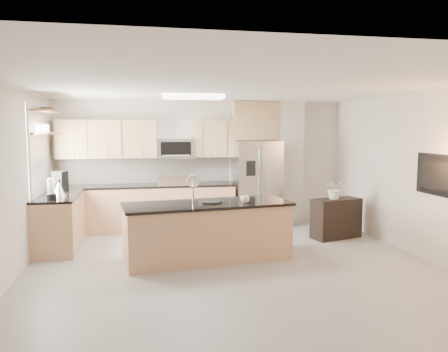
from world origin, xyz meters
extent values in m
plane|color=gray|center=(0.00, 0.00, 0.00)|extent=(6.50, 6.50, 0.00)
cube|color=white|center=(0.00, 0.00, 2.60)|extent=(6.00, 6.50, 0.02)
cube|color=silver|center=(0.00, 3.25, 1.30)|extent=(6.00, 0.02, 2.60)
cube|color=silver|center=(0.00, -3.25, 1.30)|extent=(6.00, 0.02, 2.60)
cube|color=silver|center=(-3.00, 0.00, 1.30)|extent=(0.02, 6.50, 2.60)
cube|color=silver|center=(3.00, 0.00, 1.30)|extent=(0.02, 6.50, 2.60)
cube|color=tan|center=(-1.23, 2.92, 0.44)|extent=(3.55, 0.65, 0.88)
cube|color=black|center=(-1.23, 2.92, 0.90)|extent=(3.55, 0.66, 0.04)
cube|color=silver|center=(-1.23, 3.24, 1.18)|extent=(3.55, 0.02, 0.52)
cube|color=tan|center=(-2.67, 1.85, 0.44)|extent=(0.65, 1.50, 0.88)
cube|color=black|center=(-2.67, 1.85, 0.90)|extent=(0.66, 1.50, 0.04)
cube|color=black|center=(-0.60, 2.92, 0.45)|extent=(0.76, 0.64, 0.90)
cube|color=black|center=(-0.60, 2.92, 0.92)|extent=(0.76, 0.62, 0.03)
cube|color=#B9B9BC|center=(-0.60, 2.62, 1.03)|extent=(0.76, 0.04, 0.22)
cube|color=tan|center=(-1.94, 3.08, 1.83)|extent=(1.92, 0.33, 0.75)
cube|color=tan|center=(0.19, 3.08, 1.83)|extent=(0.82, 0.33, 0.75)
cube|color=#B9B9BC|center=(-0.60, 3.05, 1.63)|extent=(0.76, 0.40, 0.40)
cube|color=black|center=(-0.60, 2.85, 1.63)|extent=(0.60, 0.02, 0.28)
cube|color=#B9B9BC|center=(1.06, 2.88, 0.89)|extent=(0.92, 0.75, 1.78)
cube|color=gray|center=(1.06, 2.50, 0.89)|extent=(0.02, 0.01, 1.69)
cube|color=black|center=(0.84, 2.48, 1.25)|extent=(0.18, 0.03, 0.30)
cube|color=beige|center=(1.82, 3.10, 1.30)|extent=(0.60, 0.30, 2.60)
cube|color=white|center=(-2.98, 1.85, 1.65)|extent=(0.03, 1.05, 1.55)
cube|color=white|center=(-2.97, 1.85, 1.65)|extent=(0.03, 1.15, 1.65)
cube|color=brown|center=(-2.85, 1.95, 1.95)|extent=(0.30, 1.20, 0.04)
cube|color=brown|center=(-2.85, 1.95, 2.32)|extent=(0.30, 1.20, 0.04)
cube|color=white|center=(-0.40, 1.60, 2.56)|extent=(1.00, 0.50, 0.06)
cube|color=tan|center=(-0.30, 0.76, 0.42)|extent=(2.60, 1.17, 0.85)
cube|color=black|center=(-0.30, 0.76, 0.87)|extent=(2.66, 1.23, 0.04)
cube|color=black|center=(-0.49, 0.76, 0.85)|extent=(0.53, 0.39, 0.01)
cylinder|color=#B9B9BC|center=(-0.49, 0.97, 1.06)|extent=(0.03, 0.03, 0.34)
torus|color=#B9B9BC|center=(-0.49, 0.92, 1.21)|extent=(0.21, 0.03, 0.21)
cube|color=black|center=(2.26, 1.62, 0.37)|extent=(0.99, 0.62, 0.74)
imported|color=white|center=(0.27, 0.64, 0.95)|extent=(0.17, 0.17, 0.11)
cylinder|color=black|center=(-0.25, 0.80, 0.90)|extent=(0.47, 0.47, 0.02)
cylinder|color=black|center=(-2.67, 1.30, 0.97)|extent=(0.15, 0.15, 0.10)
cylinder|color=silver|center=(-2.67, 1.30, 1.14)|extent=(0.11, 0.11, 0.24)
cone|color=#B9B9BC|center=(-2.62, 1.67, 1.04)|extent=(0.22, 0.22, 0.25)
cylinder|color=black|center=(-2.62, 1.67, 1.18)|extent=(0.04, 0.04, 0.04)
cube|color=black|center=(-2.69, 2.22, 1.10)|extent=(0.26, 0.29, 0.36)
cylinder|color=#B9B9BC|center=(-2.69, 2.15, 1.02)|extent=(0.12, 0.12, 0.13)
imported|color=#B9B9BC|center=(-2.85, 2.20, 2.38)|extent=(0.36, 0.36, 0.08)
imported|color=silver|center=(2.20, 1.59, 1.04)|extent=(0.66, 0.62, 0.60)
imported|color=black|center=(2.91, -0.20, 1.35)|extent=(0.14, 1.08, 0.62)
camera|label=1|loc=(-1.32, -5.81, 2.03)|focal=35.00mm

